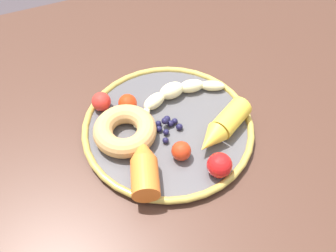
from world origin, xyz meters
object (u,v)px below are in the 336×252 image
Objects in this scene: banana at (174,94)px; tomato_far at (181,151)px; tomato_mid at (219,165)px; carrot_orange at (144,167)px; tomato_near at (101,102)px; blueberry_pile at (166,126)px; plate at (168,127)px; carrot_yellow at (224,127)px; tomato_extra at (128,103)px; dining_table at (183,143)px; donut at (125,131)px.

tomato_far reaches higher than banana.
tomato_mid is 0.07m from tomato_far.
carrot_orange is 0.07m from tomato_far.
banana is at bearing 166.99° from tomato_near.
blueberry_pile is 0.13m from tomato_near.
banana is 4.96× the size of tomato_mid.
banana is 0.13m from tomato_far.
tomato_far is (0.01, 0.07, 0.02)m from plate.
carrot_yellow is 3.81× the size of tomato_far.
tomato_near reaches higher than tomato_extra.
dining_table is at bearing -148.42° from plate.
dining_table is at bearing -170.04° from donut.
plate is at bearing 57.60° from banana.
banana is (-0.03, -0.06, 0.02)m from plate.
tomato_near is (0.14, -0.06, 0.13)m from dining_table.
banana is at bearing -89.31° from tomato_mid.
carrot_yellow reaches higher than banana.
tomato_mid is 1.25× the size of tomato_far.
tomato_mid is (-0.13, 0.20, 0.00)m from tomato_near.
banana is at bearing -108.19° from tomato_far.
donut is 3.31× the size of tomato_far.
tomato_near is 1.03× the size of tomato_extra.
donut is (0.11, 0.05, 0.00)m from banana.
tomato_mid reaches higher than tomato_extra.
tomato_mid is at bearing 122.85° from tomato_near.
tomato_near reaches higher than tomato_far.
tomato_near is at bearing -22.45° from dining_table.
donut reaches higher than banana.
plate is 0.08m from tomato_extra.
carrot_orange reaches higher than blueberry_pile.
plate is 0.10m from carrot_yellow.
carrot_orange reaches higher than tomato_far.
carrot_orange is at bearing 9.02° from carrot_yellow.
carrot_orange is 0.14m from tomato_extra.
banana is 1.87× the size of donut.
carrot_orange is at bearing 97.82° from tomato_near.
plate is 2.74× the size of carrot_orange.
tomato_mid is at bearing 116.07° from tomato_extra.
carrot_yellow is 0.17m from donut.
tomato_near reaches higher than banana.
carrot_orange is at bearing 50.86° from banana.
tomato_mid is (0.01, 0.15, 0.13)m from dining_table.
donut is at bearing -8.99° from blueberry_pile.
banana is at bearing -156.25° from donut.
blueberry_pile is 0.08m from tomato_extra.
banana is 0.12m from carrot_yellow.
carrot_yellow is at bearing 159.47° from donut.
carrot_orange is 3.39× the size of tomato_far.
banana is at bearing -67.32° from carrot_yellow.
carrot_yellow reaches higher than plate.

